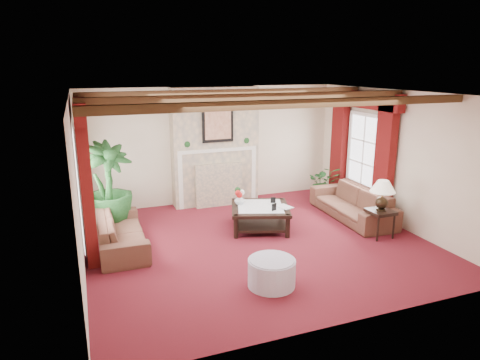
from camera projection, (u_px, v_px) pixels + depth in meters
name	position (u px, v px, depth m)	size (l,w,h in m)	color
floor	(257.00, 242.00, 7.87)	(6.00, 6.00, 0.00)	#4C0D15
ceiling	(259.00, 93.00, 7.18)	(6.00, 6.00, 0.00)	white
back_wall	(213.00, 145.00, 10.01)	(6.00, 0.02, 2.70)	beige
left_wall	(77.00, 188.00, 6.51)	(0.02, 5.50, 2.70)	beige
right_wall	(396.00, 159.00, 8.54)	(0.02, 5.50, 2.70)	beige
ceiling_beams	(259.00, 97.00, 7.19)	(6.00, 3.00, 0.12)	#3A2512
fireplace	(214.00, 87.00, 9.48)	(2.00, 0.52, 2.70)	tan
french_door_left	(74.00, 128.00, 7.22)	(0.10, 1.10, 2.16)	white
french_door_right	(367.00, 115.00, 9.24)	(0.10, 1.10, 2.16)	white
curtains_left	(79.00, 103.00, 7.15)	(0.20, 2.40, 2.55)	#46090A
curtains_right	(364.00, 95.00, 9.09)	(0.20, 2.40, 2.55)	#46090A
sofa_left	(120.00, 226.00, 7.59)	(0.61, 2.03, 0.79)	#360E17
sofa_right	(353.00, 198.00, 9.07)	(0.72, 2.22, 0.86)	#360E17
potted_palm	(109.00, 205.00, 8.42)	(1.63, 2.00, 0.98)	black
small_plant	(324.00, 187.00, 10.30)	(1.05, 1.09, 0.67)	black
coffee_table	(260.00, 217.00, 8.51)	(1.12, 1.12, 0.46)	black
side_table	(380.00, 223.00, 8.09)	(0.45, 0.45, 0.53)	black
ottoman	(272.00, 273.00, 6.28)	(0.70, 0.70, 0.41)	#ACA9BF
table_lamp	(382.00, 195.00, 7.94)	(0.47, 0.47, 0.59)	black
flower_vase	(239.00, 200.00, 8.54)	(0.21, 0.22, 0.20)	silver
book	(280.00, 201.00, 8.27)	(0.23, 0.09, 0.32)	black
photo_frame_a	(274.00, 207.00, 8.17)	(0.11, 0.02, 0.15)	black
photo_frame_b	(273.00, 200.00, 8.63)	(0.10, 0.02, 0.13)	black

